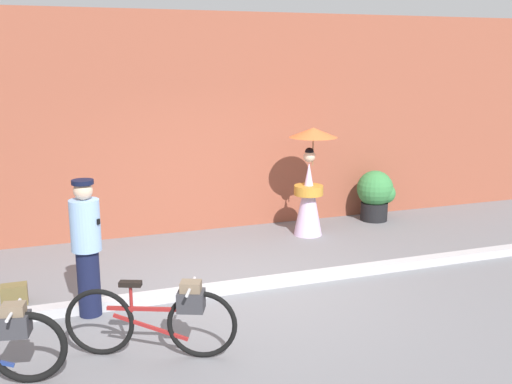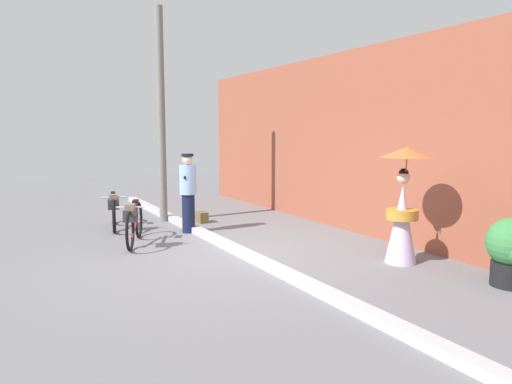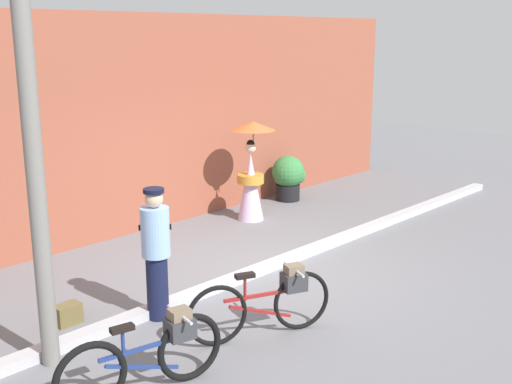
% 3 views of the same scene
% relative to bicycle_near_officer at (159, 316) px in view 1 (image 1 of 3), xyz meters
% --- Properties ---
extents(ground_plane, '(30.00, 30.00, 0.00)m').
position_rel_bicycle_near_officer_xyz_m(ground_plane, '(1.36, 1.38, -0.43)').
color(ground_plane, slate).
extents(building_wall, '(14.00, 0.40, 3.69)m').
position_rel_bicycle_near_officer_xyz_m(building_wall, '(1.36, 4.45, 1.42)').
color(building_wall, brown).
rests_on(building_wall, ground_plane).
extents(sidewalk_curb, '(14.00, 0.20, 0.12)m').
position_rel_bicycle_near_officer_xyz_m(sidewalk_curb, '(1.36, 1.38, -0.37)').
color(sidewalk_curb, '#B2B2B7').
rests_on(sidewalk_curb, ground_plane).
extents(bicycle_near_officer, '(1.62, 0.75, 0.81)m').
position_rel_bicycle_near_officer_xyz_m(bicycle_near_officer, '(0.00, 0.00, 0.00)').
color(bicycle_near_officer, black).
rests_on(bicycle_near_officer, ground_plane).
extents(person_officer, '(0.34, 0.34, 1.61)m').
position_rel_bicycle_near_officer_xyz_m(person_officer, '(-0.58, 1.27, 0.43)').
color(person_officer, '#141938').
rests_on(person_officer, ground_plane).
extents(person_with_parasol, '(0.80, 0.80, 1.82)m').
position_rel_bicycle_near_officer_xyz_m(person_with_parasol, '(3.19, 3.37, 0.49)').
color(person_with_parasol, silver).
rests_on(person_with_parasol, ground_plane).
extents(potted_plant_by_door, '(0.68, 0.66, 0.93)m').
position_rel_bicycle_near_officer_xyz_m(potted_plant_by_door, '(4.73, 3.79, 0.08)').
color(potted_plant_by_door, black).
rests_on(potted_plant_by_door, ground_plane).
extents(backpack_on_pavement, '(0.31, 0.20, 0.24)m').
position_rel_bicycle_near_officer_xyz_m(backpack_on_pavement, '(-1.43, 1.90, -0.30)').
color(backpack_on_pavement, brown).
rests_on(backpack_on_pavement, ground_plane).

